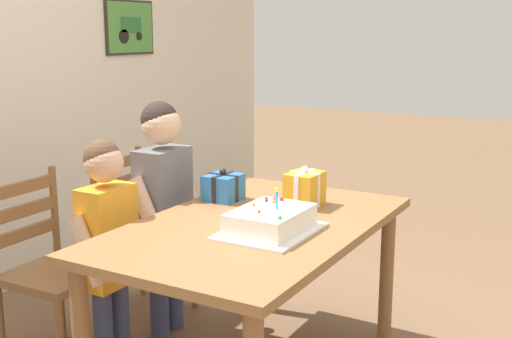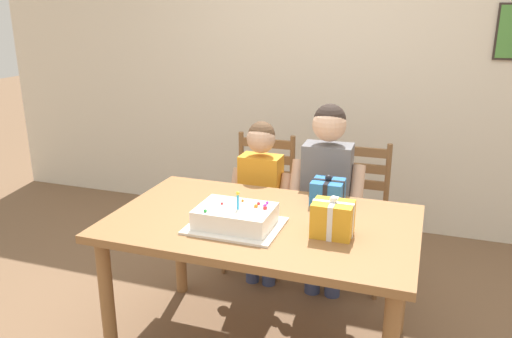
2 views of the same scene
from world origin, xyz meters
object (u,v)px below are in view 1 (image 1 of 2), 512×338
Objects in this scene: dining_table at (255,243)px; gift_box_beside_cake at (223,187)px; gift_box_red_large at (305,189)px; child_younger at (108,232)px; child_older at (164,195)px; chair_right at (140,233)px; chair_left at (51,270)px; birthday_cake at (270,221)px.

dining_table is 8.75× the size of gift_box_beside_cake.
gift_box_beside_cake reaches higher than dining_table.
dining_table is 7.67× the size of gift_box_red_large.
child_older is at bearing -0.04° from child_younger.
child_younger is (-0.23, 0.65, 0.01)m from dining_table.
gift_box_beside_cake is 0.16× the size of child_younger.
child_younger is (-0.55, -0.28, 0.20)m from chair_right.
child_older reaches higher than chair_left.
chair_left is (-0.23, 1.06, -0.33)m from birthday_cake.
chair_left is (-0.69, 1.00, -0.37)m from gift_box_red_large.
gift_box_red_large is 1.27m from chair_left.
child_older is (0.19, 0.65, 0.09)m from dining_table.
gift_box_beside_cake is 0.91m from chair_left.
chair_right is (0.33, 0.93, -0.19)m from dining_table.
gift_box_red_large is at bearing -87.76° from chair_right.
child_younger reaches higher than chair_left.
gift_box_red_large is at bearing -76.42° from child_older.
birthday_cake is 0.58m from gift_box_beside_cake.
chair_right reaches higher than gift_box_beside_cake.
child_older is (0.52, -0.28, 0.28)m from chair_left.
child_younger is (-0.14, 0.78, -0.13)m from birthday_cake.
chair_left is 0.83× the size of child_younger.
chair_left is at bearing 109.38° from dining_table.
gift_box_red_large reaches higher than chair_left.
chair_right is (0.65, 0.00, 0.00)m from chair_left.
birthday_cake is at bearing -80.12° from child_younger.
gift_box_red_large is at bearing -55.25° from chair_left.
birthday_cake reaches higher than chair_left.
chair_left is 0.74× the size of child_older.
child_older is at bearing 102.29° from gift_box_beside_cake.
birthday_cake is 2.22× the size of gift_box_red_large.
child_younger is at bearing -70.65° from chair_left.
chair_left is 0.65m from child_older.
dining_table is 1.23× the size of child_older.
gift_box_red_large is 1.14× the size of gift_box_beside_cake.
chair_right reaches higher than dining_table.
gift_box_beside_cake is (0.35, 0.46, 0.02)m from birthday_cake.
child_younger is at bearing 109.39° from dining_table.
chair_right is (-0.04, 1.00, -0.37)m from gift_box_red_large.
gift_box_red_large is at bearing 7.84° from birthday_cake.
dining_table is 1.00m from chair_left.
chair_left is 0.65m from chair_right.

